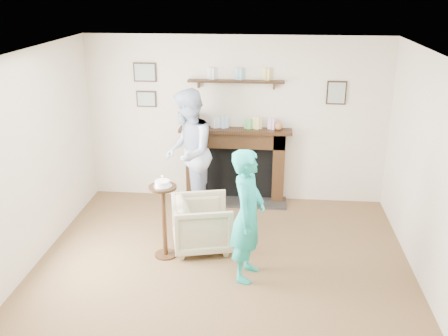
{
  "coord_description": "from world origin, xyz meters",
  "views": [
    {
      "loc": [
        0.52,
        -4.74,
        3.21
      ],
      "look_at": [
        -0.03,
        0.9,
        1.08
      ],
      "focal_mm": 40.0,
      "sensor_mm": 36.0,
      "label": 1
    }
  ],
  "objects": [
    {
      "name": "man",
      "position": [
        -0.64,
        1.9,
        0.0
      ],
      "size": [
        0.76,
        0.94,
        1.83
      ],
      "primitive_type": "imported",
      "rotation": [
        0.0,
        0.0,
        -1.49
      ],
      "color": "silver",
      "rests_on": "ground"
    },
    {
      "name": "ground",
      "position": [
        0.0,
        0.0,
        0.0
      ],
      "size": [
        5.0,
        5.0,
        0.0
      ],
      "primitive_type": "plane",
      "color": "brown",
      "rests_on": "ground"
    },
    {
      "name": "armchair",
      "position": [
        -0.3,
        0.86,
        0.0
      ],
      "size": [
        0.87,
        0.86,
        0.66
      ],
      "primitive_type": "imported",
      "rotation": [
        0.0,
        0.0,
        1.81
      ],
      "color": "tan",
      "rests_on": "ground"
    },
    {
      "name": "pedestal_table",
      "position": [
        -0.73,
        0.61,
        0.66
      ],
      "size": [
        0.33,
        0.33,
        1.07
      ],
      "color": "black",
      "rests_on": "ground"
    },
    {
      "name": "woman",
      "position": [
        0.3,
        0.25,
        0.0
      ],
      "size": [
        0.47,
        0.62,
        1.54
      ],
      "primitive_type": "imported",
      "rotation": [
        0.0,
        0.0,
        1.37
      ],
      "color": "#1FA3B1",
      "rests_on": "ground"
    },
    {
      "name": "room_shell",
      "position": [
        -0.0,
        0.69,
        1.62
      ],
      "size": [
        4.54,
        5.02,
        2.52
      ],
      "color": "beige",
      "rests_on": "ground"
    }
  ]
}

